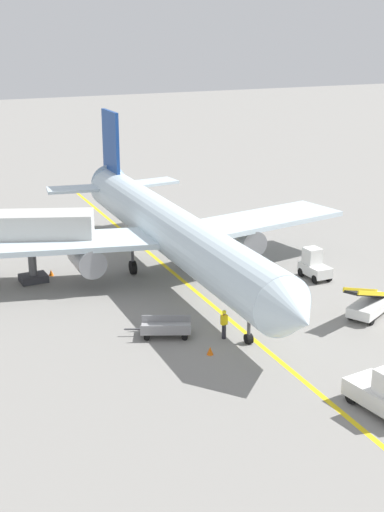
# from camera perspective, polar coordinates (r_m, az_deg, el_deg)

# --- Properties ---
(ground_plane) EXTENTS (300.00, 300.00, 0.00)m
(ground_plane) POSITION_cam_1_polar(r_m,az_deg,el_deg) (38.42, 4.12, -7.48)
(ground_plane) COLOR gray
(taxi_line_yellow) EXTENTS (6.12, 79.81, 0.01)m
(taxi_line_yellow) POSITION_cam_1_polar(r_m,az_deg,el_deg) (43.03, 2.34, -4.57)
(taxi_line_yellow) COLOR yellow
(taxi_line_yellow) RESTS_ON ground
(airliner) EXTENTS (28.53, 35.34, 10.10)m
(airliner) POSITION_cam_1_polar(r_m,az_deg,el_deg) (48.17, -1.88, 2.20)
(airliner) COLOR silver
(airliner) RESTS_ON ground
(baggage_tug_near_wing) EXTENTS (1.38, 2.43, 2.10)m
(baggage_tug_near_wing) POSITION_cam_1_polar(r_m,az_deg,el_deg) (49.23, 9.88, -0.75)
(baggage_tug_near_wing) COLOR silver
(baggage_tug_near_wing) RESTS_ON ground
(belt_loader_forward_hold) EXTENTS (5.06, 3.27, 2.59)m
(belt_loader_forward_hold) POSITION_cam_1_polar(r_m,az_deg,el_deg) (43.53, 14.28, -3.77)
(belt_loader_forward_hold) COLOR silver
(belt_loader_forward_hold) RESTS_ON ground
(baggage_cart_loaded) EXTENTS (3.72, 2.64, 0.94)m
(baggage_cart_loaded) POSITION_cam_1_polar(r_m,az_deg,el_deg) (39.63, -2.15, -5.88)
(baggage_cart_loaded) COLOR #A5A5A8
(baggage_cart_loaded) RESTS_ON ground
(ground_crew_marshaller) EXTENTS (0.36, 0.24, 1.70)m
(ground_crew_marshaller) POSITION_cam_1_polar(r_m,az_deg,el_deg) (39.14, 2.62, -5.49)
(ground_crew_marshaller) COLOR #26262D
(ground_crew_marshaller) RESTS_ON ground
(ground_crew_wing_walker) EXTENTS (0.36, 0.24, 1.70)m
(ground_crew_wing_walker) POSITION_cam_1_polar(r_m,az_deg,el_deg) (44.23, 6.07, -2.76)
(ground_crew_wing_walker) COLOR #26262D
(ground_crew_wing_walker) RESTS_ON ground
(safety_cone_nose_left) EXTENTS (0.36, 0.36, 0.44)m
(safety_cone_nose_left) POSITION_cam_1_polar(r_m,az_deg,el_deg) (50.18, -11.36, -1.33)
(safety_cone_nose_left) COLOR orange
(safety_cone_nose_left) RESTS_ON ground
(safety_cone_nose_right) EXTENTS (0.36, 0.36, 0.44)m
(safety_cone_nose_right) POSITION_cam_1_polar(r_m,az_deg,el_deg) (55.46, 0.29, 0.88)
(safety_cone_nose_right) COLOR orange
(safety_cone_nose_right) RESTS_ON ground
(safety_cone_wingtip_left) EXTENTS (0.36, 0.36, 0.44)m
(safety_cone_wingtip_left) POSITION_cam_1_polar(r_m,az_deg,el_deg) (37.54, 1.48, -7.70)
(safety_cone_wingtip_left) COLOR orange
(safety_cone_wingtip_left) RESTS_ON ground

